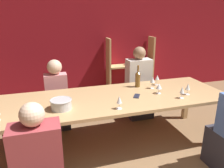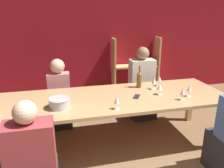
% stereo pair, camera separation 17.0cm
% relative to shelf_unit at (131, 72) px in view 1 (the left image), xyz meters
% --- Properties ---
extents(wall_back_red, '(8.80, 0.06, 2.70)m').
position_rel_shelf_unit_xyz_m(wall_back_red, '(-0.90, 0.20, 0.83)').
color(wall_back_red, maroon).
rests_on(wall_back_red, ground_plane).
extents(shelf_unit, '(1.06, 0.30, 1.29)m').
position_rel_shelf_unit_xyz_m(shelf_unit, '(0.00, 0.00, 0.00)').
color(shelf_unit, tan).
rests_on(shelf_unit, ground_plane).
extents(dining_table, '(3.09, 1.04, 0.74)m').
position_rel_shelf_unit_xyz_m(dining_table, '(-1.02, -1.91, 0.16)').
color(dining_table, tan).
rests_on(dining_table, ground_plane).
extents(mixing_bowl, '(0.25, 0.25, 0.12)m').
position_rel_shelf_unit_xyz_m(mixing_bowl, '(-1.72, -2.09, 0.28)').
color(mixing_bowl, '#B7BABC').
rests_on(mixing_bowl, dining_table).
extents(wine_bottle_green, '(0.07, 0.07, 0.33)m').
position_rel_shelf_unit_xyz_m(wine_bottle_green, '(-0.55, -1.61, 0.35)').
color(wine_bottle_green, brown).
rests_on(wine_bottle_green, dining_table).
extents(wine_glass_white_a, '(0.06, 0.06, 0.16)m').
position_rel_shelf_unit_xyz_m(wine_glass_white_a, '(-0.19, -2.21, 0.33)').
color(wine_glass_white_a, white).
rests_on(wine_glass_white_a, dining_table).
extents(wine_glass_empty_a, '(0.07, 0.07, 0.18)m').
position_rel_shelf_unit_xyz_m(wine_glass_empty_a, '(-0.37, -1.74, 0.35)').
color(wine_glass_empty_a, white).
rests_on(wine_glass_empty_a, dining_table).
extents(wine_glass_red_a, '(0.07, 0.07, 0.16)m').
position_rel_shelf_unit_xyz_m(wine_glass_red_a, '(-0.03, -2.12, 0.33)').
color(wine_glass_red_a, white).
rests_on(wine_glass_red_a, dining_table).
extents(wine_glass_empty_b, '(0.08, 0.08, 0.15)m').
position_rel_shelf_unit_xyz_m(wine_glass_empty_b, '(-0.39, -1.96, 0.32)').
color(wine_glass_empty_b, white).
rests_on(wine_glass_empty_b, dining_table).
extents(wine_glass_red_b, '(0.07, 0.07, 0.16)m').
position_rel_shelf_unit_xyz_m(wine_glass_red_b, '(-1.07, -2.28, 0.33)').
color(wine_glass_red_b, white).
rests_on(wine_glass_red_b, dining_table).
extents(wine_glass_red_c, '(0.06, 0.06, 0.16)m').
position_rel_shelf_unit_xyz_m(wine_glass_red_c, '(-0.23, -1.62, 0.34)').
color(wine_glass_red_c, white).
rests_on(wine_glass_red_c, dining_table).
extents(cell_phone, '(0.14, 0.16, 0.01)m').
position_rel_shelf_unit_xyz_m(cell_phone, '(-0.72, -1.98, 0.23)').
color(cell_phone, '#1E2338').
rests_on(cell_phone, dining_table).
extents(person_far_a, '(0.35, 0.43, 1.13)m').
position_rel_shelf_unit_xyz_m(person_far_a, '(-1.73, -1.10, -0.09)').
color(person_far_a, '#2D2D38').
rests_on(person_far_a, ground_plane).
extents(person_far_b, '(0.43, 0.54, 1.26)m').
position_rel_shelf_unit_xyz_m(person_far_b, '(-0.30, -1.07, -0.06)').
color(person_far_b, '#2D2D38').
rests_on(person_far_b, ground_plane).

